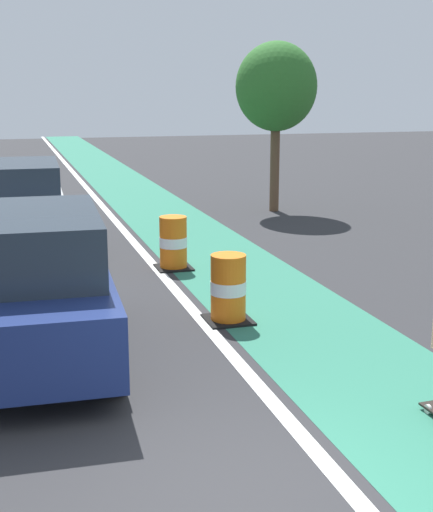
# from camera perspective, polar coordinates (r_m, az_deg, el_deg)

# --- Properties ---
(ground_plane) EXTENTS (100.00, 100.00, 0.00)m
(ground_plane) POSITION_cam_1_polar(r_m,az_deg,el_deg) (6.68, 3.15, -19.42)
(ground_plane) COLOR #2D2D30
(bike_lane_strip) EXTENTS (2.50, 80.00, 0.01)m
(bike_lane_strip) POSITION_cam_1_polar(r_m,az_deg,el_deg) (18.17, -2.49, 1.89)
(bike_lane_strip) COLOR #2D755B
(bike_lane_strip) RESTS_ON ground
(lane_divider_stripe) EXTENTS (0.20, 80.00, 0.01)m
(lane_divider_stripe) POSITION_cam_1_polar(r_m,az_deg,el_deg) (17.87, -7.16, 1.60)
(lane_divider_stripe) COLOR silver
(lane_divider_stripe) RESTS_ON ground
(parked_suv_nearest) EXTENTS (2.08, 4.68, 2.04)m
(parked_suv_nearest) POSITION_cam_1_polar(r_m,az_deg,el_deg) (9.81, -14.16, -2.29)
(parked_suv_nearest) COLOR navy
(parked_suv_nearest) RESTS_ON ground
(parked_suv_second) EXTENTS (2.04, 4.66, 2.04)m
(parked_suv_second) POSITION_cam_1_polar(r_m,az_deg,el_deg) (16.45, -15.45, 3.86)
(parked_suv_second) COLOR silver
(parked_suv_second) RESTS_ON ground
(traffic_barrel_front) EXTENTS (0.73, 0.73, 1.09)m
(traffic_barrel_front) POSITION_cam_1_polar(r_m,az_deg,el_deg) (11.14, 0.96, -2.70)
(traffic_barrel_front) COLOR orange
(traffic_barrel_front) RESTS_ON ground
(traffic_barrel_mid) EXTENTS (0.73, 0.73, 1.09)m
(traffic_barrel_mid) POSITION_cam_1_polar(r_m,az_deg,el_deg) (14.46, -3.53, 1.03)
(traffic_barrel_mid) COLOR orange
(traffic_barrel_mid) RESTS_ON ground
(street_tree_sidewalk) EXTENTS (2.40, 2.40, 5.00)m
(street_tree_sidewalk) POSITION_cam_1_polar(r_m,az_deg,el_deg) (21.29, 4.87, 13.46)
(street_tree_sidewalk) COLOR brown
(street_tree_sidewalk) RESTS_ON ground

